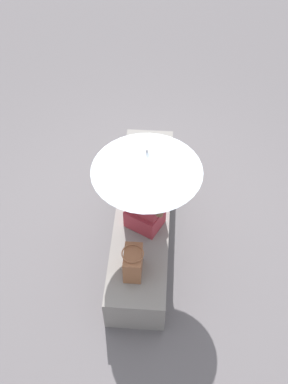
% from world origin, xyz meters
% --- Properties ---
extents(ground_plane, '(14.00, 14.00, 0.00)m').
position_xyz_m(ground_plane, '(0.00, 0.00, 0.00)').
color(ground_plane, '#605B5E').
extents(stone_bench, '(2.43, 0.57, 0.42)m').
position_xyz_m(stone_bench, '(0.00, 0.00, 0.21)').
color(stone_bench, gray).
rests_on(stone_bench, ground).
extents(person_seated, '(0.40, 0.51, 0.90)m').
position_xyz_m(person_seated, '(-0.26, -0.03, 0.81)').
color(person_seated, '#992D38').
rests_on(person_seated, stone_bench).
extents(parasol, '(0.99, 0.99, 1.14)m').
position_xyz_m(parasol, '(-0.35, -0.06, 1.42)').
color(parasol, '#B7B7BC').
rests_on(parasol, stone_bench).
extents(handbag_black, '(0.20, 0.15, 0.38)m').
position_xyz_m(handbag_black, '(0.22, 0.00, 0.61)').
color(handbag_black, '#335184').
rests_on(handbag_black, stone_bench).
extents(tote_bag_canvas, '(0.28, 0.21, 0.30)m').
position_xyz_m(tote_bag_canvas, '(-0.83, 0.04, 0.57)').
color(tote_bag_canvas, brown).
rests_on(tote_bag_canvas, stone_bench).
extents(magazine, '(0.30, 0.22, 0.01)m').
position_xyz_m(magazine, '(0.91, -0.04, 0.43)').
color(magazine, gold).
rests_on(magazine, stone_bench).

